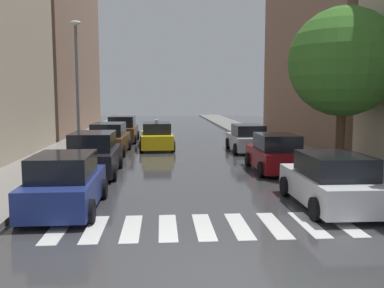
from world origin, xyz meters
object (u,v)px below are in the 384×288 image
at_px(taxi_midroad, 156,136).
at_px(parked_car_right_nearest, 332,182).
at_px(parked_car_left_nearest, 65,184).
at_px(parked_car_left_third, 109,139).
at_px(parked_car_right_third, 247,139).
at_px(parked_car_left_second, 94,155).
at_px(street_tree_right, 343,62).
at_px(parked_car_left_fourth, 123,130).
at_px(lamp_post_left, 77,78).
at_px(parked_car_right_second, 276,154).

bearing_deg(taxi_midroad, parked_car_right_nearest, -161.54).
distance_m(parked_car_left_nearest, taxi_midroad, 14.06).
bearing_deg(parked_car_left_third, parked_car_right_third, -85.77).
bearing_deg(parked_car_left_second, street_tree_right, -93.58).
height_order(parked_car_right_nearest, parked_car_right_third, parked_car_right_nearest).
distance_m(parked_car_left_fourth, lamp_post_left, 7.65).
bearing_deg(parked_car_left_second, parked_car_right_nearest, -126.84).
height_order(street_tree_right, lamp_post_left, lamp_post_left).
distance_m(street_tree_right, lamp_post_left, 13.52).
bearing_deg(parked_car_right_nearest, parked_car_left_nearest, 89.21).
bearing_deg(parked_car_left_fourth, street_tree_right, -141.38).
xyz_separation_m(street_tree_right, lamp_post_left, (-11.94, 6.32, -0.41)).
relative_size(parked_car_left_second, parked_car_right_third, 1.02).
xyz_separation_m(parked_car_left_second, parked_car_left_fourth, (0.06, 12.46, 0.02)).
bearing_deg(street_tree_right, lamp_post_left, 152.10).
xyz_separation_m(parked_car_left_second, parked_car_right_second, (7.70, 0.21, -0.06)).
distance_m(parked_car_right_nearest, parked_car_right_second, 5.88).
xyz_separation_m(parked_car_left_second, parked_car_right_nearest, (7.78, -5.67, -0.07)).
bearing_deg(parked_car_left_third, parked_car_left_nearest, -177.36).
relative_size(parked_car_left_nearest, parked_car_right_nearest, 0.96).
distance_m(parked_car_right_second, lamp_post_left, 11.49).
relative_size(taxi_midroad, street_tree_right, 0.70).
xyz_separation_m(parked_car_left_nearest, parked_car_left_fourth, (0.01, 17.98, 0.07)).
distance_m(parked_car_left_third, parked_car_right_second, 10.01).
xyz_separation_m(taxi_midroad, lamp_post_left, (-4.20, -2.51, 3.45)).
distance_m(parked_car_left_nearest, parked_car_left_second, 5.52).
distance_m(parked_car_left_third, street_tree_right, 13.04).
height_order(parked_car_left_third, parked_car_right_second, parked_car_left_third).
xyz_separation_m(parked_car_left_second, parked_car_right_third, (7.82, 6.78, -0.08)).
xyz_separation_m(parked_car_left_third, taxi_midroad, (2.63, 1.90, -0.05)).
xyz_separation_m(parked_car_left_third, parked_car_right_third, (7.96, 0.35, -0.07)).
bearing_deg(parked_car_right_second, parked_car_right_nearest, -179.16).
distance_m(parked_car_right_third, taxi_midroad, 5.55).
distance_m(parked_car_right_second, parked_car_right_third, 6.58).
distance_m(parked_car_right_third, street_tree_right, 8.60).
bearing_deg(parked_car_left_third, parked_car_left_second, -177.03).
height_order(parked_car_left_second, taxi_midroad, taxi_midroad).
bearing_deg(parked_car_right_second, parked_car_left_third, 51.67).
bearing_deg(lamp_post_left, parked_car_right_third, 5.77).
xyz_separation_m(parked_car_right_nearest, parked_car_right_second, (-0.08, 5.88, 0.01)).
bearing_deg(parked_car_left_nearest, parked_car_left_fourth, -0.46).
bearing_deg(parked_car_right_second, parked_car_left_fourth, 32.05).
relative_size(parked_car_left_second, street_tree_right, 0.65).
bearing_deg(parked_car_right_third, taxi_midroad, 73.90).
relative_size(parked_car_left_third, parked_car_left_fourth, 1.01).
bearing_deg(parked_car_right_nearest, parked_car_right_third, 0.11).
height_order(parked_car_right_third, street_tree_right, street_tree_right).
bearing_deg(parked_car_right_second, taxi_midroad, 32.79).
relative_size(parked_car_left_second, parked_car_left_third, 0.95).
xyz_separation_m(parked_car_right_second, street_tree_right, (2.53, -0.71, 3.86)).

